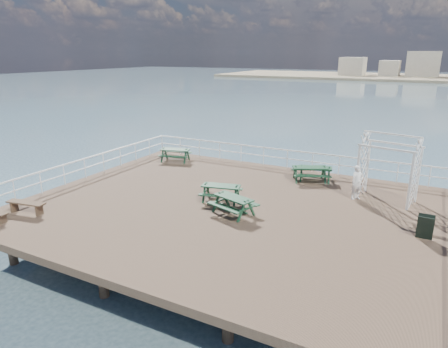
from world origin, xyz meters
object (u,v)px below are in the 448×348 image
(picnic_table_e, at_px, (233,201))
(trellis_arbor, at_px, (388,171))
(picnic_table_a, at_px, (175,152))
(flat_bench_far, at_px, (26,205))
(person, at_px, (357,182))
(picnic_table_d, at_px, (221,190))
(picnic_table_b, at_px, (315,171))
(picnic_table_c, at_px, (310,171))

(picnic_table_e, xyz_separation_m, trellis_arbor, (5.36, 4.63, 0.82))
(picnic_table_a, height_order, flat_bench_far, picnic_table_a)
(person, bearing_deg, picnic_table_a, 128.33)
(picnic_table_e, bearing_deg, picnic_table_d, 154.00)
(picnic_table_d, relative_size, picnic_table_e, 0.95)
(flat_bench_far, height_order, trellis_arbor, trellis_arbor)
(picnic_table_e, relative_size, person, 1.32)
(picnic_table_e, bearing_deg, person, 62.48)
(picnic_table_a, distance_m, person, 11.21)
(picnic_table_d, distance_m, trellis_arbor, 7.47)
(picnic_table_a, height_order, trellis_arbor, trellis_arbor)
(picnic_table_a, height_order, picnic_table_d, picnic_table_a)
(picnic_table_b, relative_size, flat_bench_far, 1.12)
(picnic_table_b, relative_size, picnic_table_d, 1.00)
(picnic_table_b, bearing_deg, person, -51.34)
(picnic_table_a, xyz_separation_m, person, (11.08, -1.70, 0.24))
(picnic_table_c, distance_m, picnic_table_e, 6.01)
(picnic_table_b, height_order, picnic_table_c, picnic_table_c)
(picnic_table_b, bearing_deg, trellis_arbor, -35.01)
(trellis_arbor, bearing_deg, person, -147.62)
(picnic_table_a, relative_size, person, 1.31)
(picnic_table_b, relative_size, person, 1.25)
(picnic_table_c, height_order, trellis_arbor, trellis_arbor)
(flat_bench_far, bearing_deg, picnic_table_e, 17.41)
(picnic_table_e, height_order, trellis_arbor, trellis_arbor)
(picnic_table_d, height_order, trellis_arbor, trellis_arbor)
(person, bearing_deg, flat_bench_far, 171.54)
(picnic_table_d, bearing_deg, picnic_table_b, 46.58)
(picnic_table_c, relative_size, picnic_table_d, 1.12)
(picnic_table_a, height_order, person, person)
(picnic_table_a, xyz_separation_m, flat_bench_far, (-0.73, -9.82, -0.18))
(picnic_table_d, distance_m, flat_bench_far, 8.21)
(picnic_table_e, distance_m, trellis_arbor, 7.13)
(picnic_table_a, relative_size, picnic_table_e, 0.99)
(picnic_table_a, xyz_separation_m, picnic_table_b, (8.67, 0.15, -0.02))
(trellis_arbor, bearing_deg, picnic_table_c, 174.30)
(flat_bench_far, bearing_deg, person, 24.61)
(picnic_table_c, bearing_deg, picnic_table_a, 153.56)
(picnic_table_a, distance_m, picnic_table_c, 8.44)
(picnic_table_c, distance_m, person, 3.12)
(picnic_table_a, relative_size, flat_bench_far, 1.17)
(picnic_table_a, xyz_separation_m, picnic_table_c, (8.44, -0.06, 0.00))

